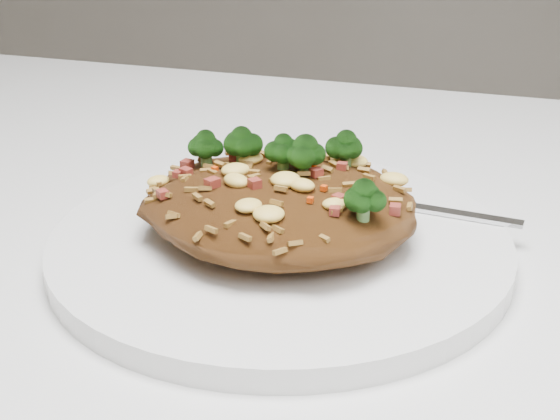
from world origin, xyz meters
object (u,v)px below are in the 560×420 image
object	(u,v)px
plate	(280,244)
fried_rice	(280,192)
dining_table	(435,411)
fork	(405,206)

from	to	relation	value
plate	fried_rice	distance (m)	0.03
dining_table	fried_rice	bearing A→B (deg)	178.25
dining_table	fork	xyz separation A→B (m)	(-0.04, 0.06, 0.11)
plate	fork	xyz separation A→B (m)	(0.06, 0.06, 0.01)
dining_table	fork	size ratio (longest dim) A/B	7.37
fried_rice	fork	size ratio (longest dim) A/B	0.99
fork	plate	bearing A→B (deg)	-132.37
dining_table	plate	world-z (taller)	plate
fried_rice	fork	bearing A→B (deg)	42.21
dining_table	fried_rice	world-z (taller)	fried_rice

